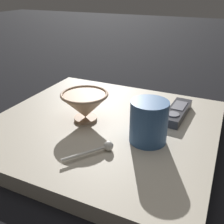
{
  "coord_description": "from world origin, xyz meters",
  "views": [
    {
      "loc": [
        -0.28,
        0.55,
        0.37
      ],
      "look_at": [
        -0.01,
        -0.03,
        0.06
      ],
      "focal_mm": 41.55,
      "sensor_mm": 36.0,
      "label": 1
    }
  ],
  "objects": [
    {
      "name": "teaspoon",
      "position": [
        -0.06,
        0.13,
        0.05
      ],
      "size": [
        0.08,
        0.1,
        0.02
      ],
      "color": "silver",
      "rests_on": "table"
    },
    {
      "name": "tv_remote_near",
      "position": [
        -0.17,
        -0.12,
        0.05
      ],
      "size": [
        0.06,
        0.16,
        0.03
      ],
      "color": "#38383D",
      "rests_on": "table"
    },
    {
      "name": "coffee_mug",
      "position": [
        -0.14,
        0.04,
        0.09
      ],
      "size": [
        0.09,
        0.09,
        0.1
      ],
      "color": "#33598C",
      "rests_on": "table"
    },
    {
      "name": "ground_plane",
      "position": [
        0.0,
        0.0,
        0.0
      ],
      "size": [
        6.0,
        6.0,
        0.0
      ],
      "primitive_type": "plane",
      "color": "black"
    },
    {
      "name": "cereal_bowl",
      "position": [
        0.05,
        0.01,
        0.08
      ],
      "size": [
        0.13,
        0.13,
        0.08
      ],
      "color": "tan",
      "rests_on": "table"
    },
    {
      "name": "table",
      "position": [
        0.0,
        0.0,
        0.02
      ],
      "size": [
        0.58,
        0.55,
        0.04
      ],
      "color": "#B7AD99",
      "rests_on": "ground"
    }
  ]
}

